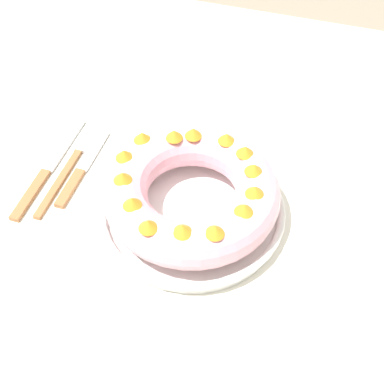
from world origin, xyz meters
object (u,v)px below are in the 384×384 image
(cake_knife, at_px, (80,172))
(serving_dish, at_px, (192,211))
(fork, at_px, (71,163))
(serving_knife, at_px, (45,173))
(bundt_cake, at_px, (192,191))
(napkin, at_px, (368,245))

(cake_knife, bearing_deg, serving_dish, -8.57)
(fork, xyz_separation_m, serving_knife, (-0.03, -0.03, 0.00))
(fork, distance_m, serving_knife, 0.05)
(fork, xyz_separation_m, cake_knife, (0.02, -0.01, 0.00))
(bundt_cake, relative_size, napkin, 1.65)
(serving_knife, height_order, cake_knife, same)
(napkin, bearing_deg, bundt_cake, -174.55)
(serving_dish, height_order, fork, serving_dish)
(serving_knife, distance_m, cake_knife, 0.06)
(bundt_cake, height_order, fork, bundt_cake)
(bundt_cake, distance_m, fork, 0.24)
(cake_knife, bearing_deg, serving_knife, -159.93)
(serving_dish, relative_size, napkin, 1.80)
(serving_dish, height_order, serving_knife, serving_dish)
(fork, height_order, napkin, fork)
(bundt_cake, bearing_deg, cake_knife, 170.99)
(serving_dish, xyz_separation_m, cake_knife, (-0.20, 0.03, -0.01))
(fork, xyz_separation_m, napkin, (0.49, -0.02, -0.00))
(cake_knife, distance_m, napkin, 0.47)
(fork, relative_size, serving_knife, 0.89)
(bundt_cake, relative_size, fork, 1.23)
(fork, distance_m, cake_knife, 0.03)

